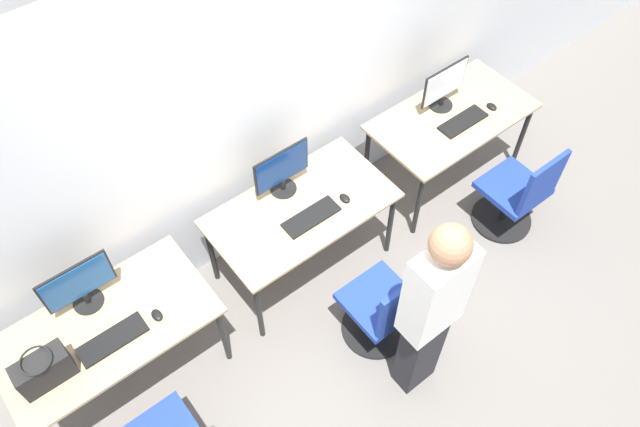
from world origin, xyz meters
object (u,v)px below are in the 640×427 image
at_px(mouse_left, 157,315).
at_px(keyboard_left, 113,340).
at_px(mouse_center, 345,198).
at_px(mouse_right, 492,106).
at_px(person_center, 431,309).
at_px(handbag, 44,370).
at_px(office_chair_center, 384,310).
at_px(keyboard_right, 463,122).
at_px(keyboard_center, 311,217).
at_px(monitor_right, 444,86).
at_px(monitor_left, 79,285).
at_px(office_chair_right, 516,197).
at_px(monitor_center, 282,170).

bearing_deg(mouse_left, keyboard_left, 175.78).
distance_m(mouse_center, mouse_right, 1.48).
xyz_separation_m(person_center, handbag, (-1.90, 1.08, -0.11)).
height_order(office_chair_center, keyboard_right, office_chair_center).
xyz_separation_m(keyboard_center, monitor_right, (1.47, 0.25, 0.19)).
bearing_deg(handbag, keyboard_right, 0.03).
relative_size(monitor_left, office_chair_center, 0.49).
height_order(monitor_left, person_center, person_center).
distance_m(keyboard_left, mouse_right, 3.23).
bearing_deg(keyboard_right, mouse_center, -178.65).
xyz_separation_m(keyboard_center, office_chair_center, (0.07, -0.70, -0.36)).
bearing_deg(monitor_left, person_center, -42.82).
height_order(keyboard_left, mouse_center, mouse_center).
bearing_deg(mouse_center, monitor_left, 168.76).
relative_size(mouse_left, mouse_center, 1.00).
distance_m(office_chair_center, mouse_right, 1.86).
relative_size(monitor_right, mouse_right, 4.81).
height_order(mouse_left, keyboard_right, mouse_left).
distance_m(keyboard_right, office_chair_right, 0.71).
height_order(office_chair_center, monitor_right, monitor_right).
bearing_deg(mouse_center, office_chair_center, -107.15).
bearing_deg(keyboard_center, handbag, 179.74).
height_order(keyboard_right, office_chair_right, office_chair_right).
xyz_separation_m(keyboard_center, mouse_right, (1.76, -0.02, 0.01)).
height_order(monitor_left, mouse_left, monitor_left).
relative_size(monitor_center, office_chair_right, 0.49).
bearing_deg(monitor_left, office_chair_right, -17.24).
xyz_separation_m(monitor_left, mouse_center, (1.75, -0.35, -0.18)).
relative_size(keyboard_left, mouse_right, 4.55).
xyz_separation_m(mouse_center, keyboard_right, (1.19, 0.03, -0.01)).
height_order(keyboard_left, monitor_center, monitor_center).
height_order(keyboard_right, handbag, handbag).
bearing_deg(monitor_left, keyboard_right, -6.20).
bearing_deg(mouse_right, monitor_left, 173.91).
xyz_separation_m(mouse_center, mouse_right, (1.48, 0.00, 0.00)).
xyz_separation_m(mouse_center, monitor_right, (1.19, 0.27, 0.18)).
height_order(monitor_left, office_chair_right, monitor_left).
bearing_deg(monitor_left, keyboard_center, -12.64).
bearing_deg(keyboard_center, person_center, -87.69).
relative_size(monitor_center, monitor_right, 1.00).
bearing_deg(handbag, monitor_center, 9.60).
bearing_deg(person_center, monitor_left, 137.18).
xyz_separation_m(office_chair_center, office_chair_right, (1.45, 0.11, 0.00)).
xyz_separation_m(keyboard_left, person_center, (1.51, -1.07, 0.21)).
bearing_deg(office_chair_right, monitor_left, 162.76).
xyz_separation_m(keyboard_left, monitor_center, (1.47, 0.32, 0.19)).
bearing_deg(mouse_left, monitor_center, 15.97).
xyz_separation_m(mouse_left, mouse_center, (1.46, -0.00, 0.00)).
relative_size(keyboard_left, office_chair_center, 0.47).
distance_m(monitor_left, monitor_right, 2.94).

